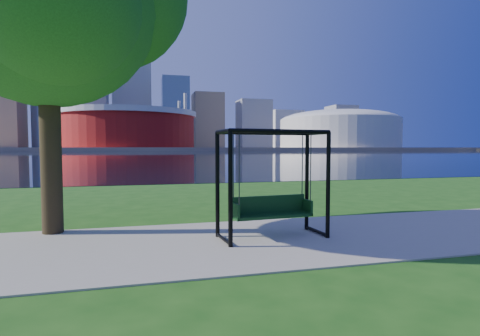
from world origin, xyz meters
name	(u,v)px	position (x,y,z in m)	size (l,w,h in m)	color
ground	(247,236)	(0.00, 0.00, 0.00)	(900.00, 900.00, 0.00)	#1E5114
path	(254,240)	(0.00, -0.50, 0.01)	(120.00, 4.00, 0.03)	#9E937F
river	(150,154)	(0.00, 102.00, 0.01)	(900.00, 180.00, 0.02)	black
far_bank	(145,149)	(0.00, 306.00, 1.00)	(900.00, 228.00, 2.00)	#937F60
stadium	(129,128)	(-10.00, 235.00, 14.23)	(83.00, 83.00, 32.00)	maroon
arena	(339,128)	(135.00, 235.00, 15.87)	(84.00, 84.00, 26.56)	beige
skyline	(139,107)	(-4.27, 319.39, 35.89)	(392.00, 66.00, 96.50)	gray
swing	(272,186)	(0.44, -0.36, 1.11)	(2.33, 1.17, 2.31)	black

